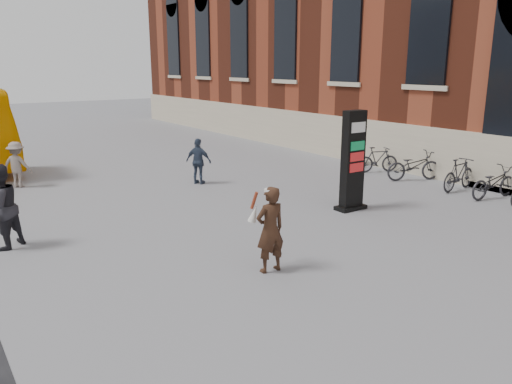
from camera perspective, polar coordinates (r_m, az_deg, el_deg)
ground at (r=10.06m, az=2.60°, el=-8.69°), size 100.00×100.00×0.00m
info_pylon at (r=13.92m, az=11.00°, el=3.49°), size 0.89×0.45×2.75m
woman at (r=9.63m, az=1.59°, el=-4.18°), size 0.65×0.60×1.71m
pedestrian_a at (r=12.15m, az=-27.17°, el=-1.56°), size 1.15×1.10×1.88m
pedestrian_b at (r=18.13m, az=-25.65°, el=2.83°), size 1.10×1.07×1.51m
pedestrian_c at (r=16.94m, az=-6.57°, el=3.50°), size 0.83×0.96×1.55m
bike_4 at (r=16.67m, az=25.52°, el=1.00°), size 1.92×0.86×0.98m
bike_5 at (r=17.25m, az=22.18°, el=1.88°), size 1.78×0.63×1.05m
bike_6 at (r=18.24m, az=17.58°, el=2.88°), size 2.08×1.41×1.04m
bike_7 at (r=19.28m, az=13.73°, el=3.62°), size 1.65×1.04×0.96m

